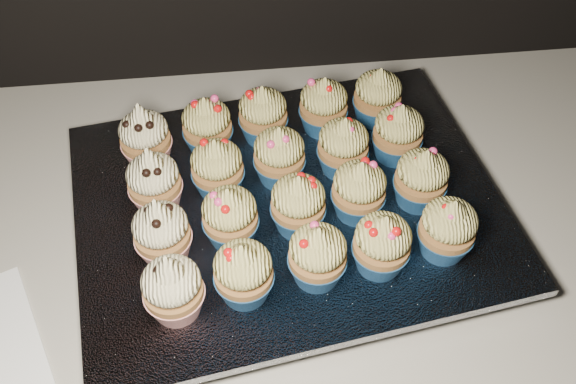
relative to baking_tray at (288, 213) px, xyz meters
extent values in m
cube|color=black|center=(0.01, -0.01, -0.48)|extent=(2.40, 0.60, 0.86)
cube|color=beige|center=(0.01, -0.01, -0.03)|extent=(2.44, 0.64, 0.04)
cube|color=black|center=(0.00, 0.00, 0.00)|extent=(0.51, 0.42, 0.02)
cube|color=silver|center=(0.00, 0.00, 0.02)|extent=(0.55, 0.46, 0.01)
cone|color=#A31816|center=(-0.13, -0.13, 0.04)|extent=(0.06, 0.06, 0.03)
ellipsoid|color=#FFEFB3|center=(-0.13, -0.13, 0.08)|extent=(0.06, 0.06, 0.04)
cone|color=#FFEFB3|center=(-0.13, -0.13, 0.10)|extent=(0.03, 0.03, 0.03)
cone|color=#1C4E85|center=(-0.06, -0.12, 0.04)|extent=(0.06, 0.06, 0.03)
ellipsoid|color=#DDCF6F|center=(-0.06, -0.12, 0.08)|extent=(0.06, 0.06, 0.04)
cone|color=#DDCF6F|center=(-0.06, -0.12, 0.10)|extent=(0.03, 0.03, 0.02)
cone|color=#1C4E85|center=(0.02, -0.11, 0.04)|extent=(0.06, 0.06, 0.03)
ellipsoid|color=#DDCF6F|center=(0.02, -0.11, 0.08)|extent=(0.06, 0.06, 0.04)
cone|color=#DDCF6F|center=(0.02, -0.11, 0.10)|extent=(0.03, 0.03, 0.02)
cone|color=#1C4E85|center=(0.09, -0.10, 0.04)|extent=(0.06, 0.06, 0.03)
ellipsoid|color=#DDCF6F|center=(0.09, -0.10, 0.08)|extent=(0.06, 0.06, 0.04)
cone|color=#DDCF6F|center=(0.09, -0.10, 0.10)|extent=(0.03, 0.03, 0.02)
cone|color=#1C4E85|center=(0.16, -0.09, 0.04)|extent=(0.06, 0.06, 0.03)
ellipsoid|color=#DDCF6F|center=(0.16, -0.09, 0.08)|extent=(0.06, 0.06, 0.04)
cone|color=#DDCF6F|center=(0.16, -0.09, 0.10)|extent=(0.03, 0.03, 0.02)
cone|color=#A31816|center=(-0.14, -0.06, 0.04)|extent=(0.06, 0.06, 0.03)
ellipsoid|color=#FFEFB3|center=(-0.14, -0.06, 0.08)|extent=(0.06, 0.06, 0.04)
cone|color=#FFEFB3|center=(-0.14, -0.06, 0.10)|extent=(0.03, 0.03, 0.03)
cone|color=#1C4E85|center=(-0.07, -0.05, 0.04)|extent=(0.06, 0.06, 0.03)
ellipsoid|color=#DDCF6F|center=(-0.07, -0.05, 0.08)|extent=(0.06, 0.06, 0.04)
cone|color=#DDCF6F|center=(-0.07, -0.05, 0.10)|extent=(0.03, 0.03, 0.02)
cone|color=#1C4E85|center=(0.01, -0.04, 0.04)|extent=(0.06, 0.06, 0.03)
ellipsoid|color=#DDCF6F|center=(0.01, -0.04, 0.08)|extent=(0.06, 0.06, 0.04)
cone|color=#DDCF6F|center=(0.01, -0.04, 0.10)|extent=(0.03, 0.03, 0.02)
cone|color=#1C4E85|center=(0.08, -0.02, 0.04)|extent=(0.06, 0.06, 0.03)
ellipsoid|color=#DDCF6F|center=(0.08, -0.02, 0.08)|extent=(0.06, 0.06, 0.04)
cone|color=#DDCF6F|center=(0.08, -0.02, 0.10)|extent=(0.03, 0.03, 0.02)
cone|color=#1C4E85|center=(0.15, -0.02, 0.04)|extent=(0.06, 0.06, 0.03)
ellipsoid|color=#DDCF6F|center=(0.15, -0.02, 0.08)|extent=(0.06, 0.06, 0.04)
cone|color=#DDCF6F|center=(0.15, -0.02, 0.10)|extent=(0.03, 0.03, 0.02)
cone|color=#A31816|center=(-0.15, 0.01, 0.04)|extent=(0.06, 0.06, 0.03)
ellipsoid|color=#FFEFB3|center=(-0.15, 0.01, 0.08)|extent=(0.06, 0.06, 0.04)
cone|color=#FFEFB3|center=(-0.15, 0.01, 0.10)|extent=(0.03, 0.03, 0.03)
cone|color=#1C4E85|center=(-0.08, 0.03, 0.04)|extent=(0.06, 0.06, 0.03)
ellipsoid|color=#DDCF6F|center=(-0.08, 0.03, 0.08)|extent=(0.06, 0.06, 0.04)
cone|color=#DDCF6F|center=(-0.08, 0.03, 0.10)|extent=(0.03, 0.03, 0.02)
cone|color=#1C4E85|center=(-0.01, 0.04, 0.04)|extent=(0.06, 0.06, 0.03)
ellipsoid|color=#DDCF6F|center=(-0.01, 0.04, 0.08)|extent=(0.06, 0.06, 0.04)
cone|color=#DDCF6F|center=(-0.01, 0.04, 0.10)|extent=(0.03, 0.03, 0.02)
cone|color=#1C4E85|center=(0.07, 0.05, 0.04)|extent=(0.06, 0.06, 0.03)
ellipsoid|color=#DDCF6F|center=(0.07, 0.05, 0.08)|extent=(0.06, 0.06, 0.04)
cone|color=#DDCF6F|center=(0.07, 0.05, 0.10)|extent=(0.03, 0.03, 0.02)
cone|color=#1C4E85|center=(0.14, 0.06, 0.04)|extent=(0.06, 0.06, 0.03)
ellipsoid|color=#DDCF6F|center=(0.14, 0.06, 0.08)|extent=(0.06, 0.06, 0.04)
cone|color=#DDCF6F|center=(0.14, 0.06, 0.10)|extent=(0.03, 0.03, 0.02)
cone|color=#A31816|center=(-0.17, 0.09, 0.04)|extent=(0.06, 0.06, 0.03)
ellipsoid|color=#FFEFB3|center=(-0.17, 0.09, 0.08)|extent=(0.06, 0.06, 0.04)
cone|color=#FFEFB3|center=(-0.17, 0.09, 0.10)|extent=(0.03, 0.03, 0.03)
cone|color=#1C4E85|center=(-0.09, 0.10, 0.04)|extent=(0.06, 0.06, 0.03)
ellipsoid|color=#DDCF6F|center=(-0.09, 0.10, 0.08)|extent=(0.06, 0.06, 0.04)
cone|color=#DDCF6F|center=(-0.09, 0.10, 0.10)|extent=(0.03, 0.03, 0.02)
cone|color=#1C4E85|center=(-0.02, 0.11, 0.04)|extent=(0.06, 0.06, 0.03)
ellipsoid|color=#DDCF6F|center=(-0.02, 0.11, 0.08)|extent=(0.06, 0.06, 0.04)
cone|color=#DDCF6F|center=(-0.02, 0.11, 0.10)|extent=(0.03, 0.03, 0.02)
cone|color=#1C4E85|center=(0.06, 0.12, 0.04)|extent=(0.06, 0.06, 0.03)
ellipsoid|color=#DDCF6F|center=(0.06, 0.12, 0.08)|extent=(0.06, 0.06, 0.04)
cone|color=#DDCF6F|center=(0.06, 0.12, 0.10)|extent=(0.03, 0.03, 0.02)
cone|color=#1C4E85|center=(0.13, 0.13, 0.04)|extent=(0.06, 0.06, 0.03)
ellipsoid|color=#DDCF6F|center=(0.13, 0.13, 0.08)|extent=(0.06, 0.06, 0.04)
cone|color=#DDCF6F|center=(0.13, 0.13, 0.10)|extent=(0.03, 0.03, 0.02)
camera|label=1|loc=(-0.05, -0.49, 0.61)|focal=40.00mm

